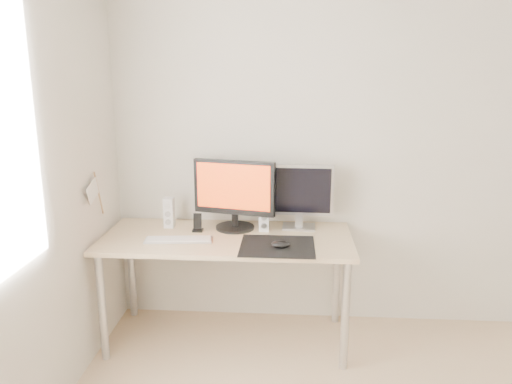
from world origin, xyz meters
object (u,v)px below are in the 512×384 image
object	(u,v)px
speaker_left	(169,213)
speaker_right	(264,216)
main_monitor	(234,192)
second_monitor	(300,193)
desk	(227,248)
keyboard	(179,240)
phone_dock	(198,226)
mouse	(281,244)

from	to	relation	value
speaker_left	speaker_right	xyz separation A→B (m)	(0.64, -0.03, 0.00)
main_monitor	second_monitor	size ratio (longest dim) A/B	1.21
desk	second_monitor	world-z (taller)	second_monitor
desk	main_monitor	distance (m)	0.37
keyboard	phone_dock	bearing A→B (deg)	66.09
main_monitor	keyboard	xyz separation A→B (m)	(-0.32, -0.26, -0.25)
mouse	speaker_left	size ratio (longest dim) A/B	0.56
desk	main_monitor	size ratio (longest dim) A/B	2.93
mouse	keyboard	xyz separation A→B (m)	(-0.64, 0.09, -0.02)
mouse	speaker_left	world-z (taller)	speaker_left
mouse	speaker_left	distance (m)	0.85
mouse	keyboard	bearing A→B (deg)	172.05
main_monitor	speaker_left	world-z (taller)	main_monitor
second_monitor	speaker_right	bearing A→B (deg)	-163.22
mouse	desk	xyz separation A→B (m)	(-0.35, 0.20, -0.10)
second_monitor	desk	bearing A→B (deg)	-156.25
main_monitor	speaker_left	size ratio (longest dim) A/B	2.69
desk	keyboard	world-z (taller)	keyboard
speaker_left	mouse	bearing A→B (deg)	-25.42
keyboard	phone_dock	size ratio (longest dim) A/B	3.51
speaker_right	keyboard	world-z (taller)	speaker_right
main_monitor	speaker_right	size ratio (longest dim) A/B	2.69
mouse	desk	world-z (taller)	mouse
speaker_left	phone_dock	world-z (taller)	speaker_left
main_monitor	speaker_right	bearing A→B (deg)	-5.58
keyboard	speaker_right	bearing A→B (deg)	24.77
second_monitor	speaker_left	bearing A→B (deg)	-177.49
desk	speaker_right	bearing A→B (deg)	30.01
mouse	speaker_right	size ratio (longest dim) A/B	0.56
main_monitor	desk	bearing A→B (deg)	-102.21
desk	phone_dock	distance (m)	0.25
second_monitor	speaker_right	size ratio (longest dim) A/B	2.22
speaker_left	phone_dock	distance (m)	0.23
second_monitor	keyboard	distance (m)	0.85
desk	keyboard	xyz separation A→B (m)	(-0.29, -0.11, 0.09)
speaker_right	phone_dock	xyz separation A→B (m)	(-0.44, -0.05, -0.06)
speaker_right	main_monitor	bearing A→B (deg)	174.42
phone_dock	main_monitor	bearing A→B (deg)	15.75
mouse	speaker_right	xyz separation A→B (m)	(-0.12, 0.33, 0.08)
second_monitor	phone_dock	bearing A→B (deg)	-170.05
speaker_left	phone_dock	size ratio (longest dim) A/B	1.66
speaker_right	phone_dock	bearing A→B (deg)	-173.79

